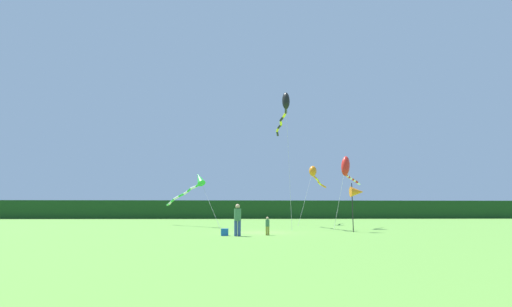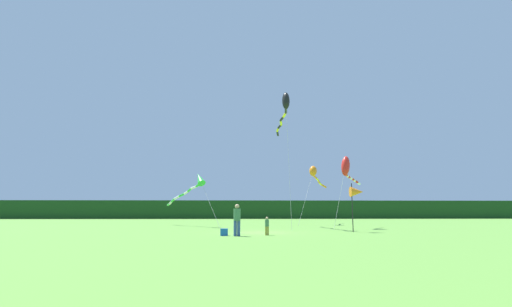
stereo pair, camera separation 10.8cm
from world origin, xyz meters
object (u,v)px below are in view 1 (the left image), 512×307
kite_green (194,184)px  kite_black (285,107)px  banner_flag_pole (357,192)px  person_child (267,225)px  kite_orange (314,173)px  kite_red (346,168)px  person_adult (238,218)px  cooler_box (225,232)px

kite_green → kite_black: bearing=-26.0°
banner_flag_pole → kite_black: (-4.22, 5.49, 7.45)m
person_child → kite_orange: size_ratio=0.14×
person_child → kite_red: size_ratio=0.18×
kite_red → person_child: bearing=-130.2°
person_adult → banner_flag_pole: banner_flag_pole is taller
kite_black → kite_orange: 10.85m
kite_red → kite_orange: (-0.92, 9.06, 0.40)m
kite_red → kite_black: size_ratio=0.54×
person_adult → kite_green: size_ratio=0.20×
person_adult → kite_black: kite_black is taller
banner_flag_pole → cooler_box: bearing=-158.5°
kite_red → kite_green: bearing=162.5°
kite_green → kite_orange: (12.03, 4.98, 1.49)m
person_child → kite_red: (7.16, 8.47, 4.35)m
person_child → kite_black: kite_black is taller
person_adult → cooler_box: bearing=149.7°
person_child → kite_black: size_ratio=0.09×
person_adult → banner_flag_pole: (8.10, 3.92, 1.66)m
person_child → kite_black: (2.13, 8.69, 9.52)m
banner_flag_pole → kite_red: bearing=81.3°
banner_flag_pole → kite_black: bearing=127.6°
person_adult → banner_flag_pole: 9.15m
person_adult → person_child: bearing=22.4°
kite_black → kite_red: bearing=-2.5°
kite_orange → cooler_box: bearing=-116.1°
cooler_box → kite_green: 13.75m
kite_red → kite_green: kite_red is taller
person_child → kite_green: size_ratio=0.12×
banner_flag_pole → kite_green: bearing=142.4°
kite_red → kite_black: bearing=177.5°
person_child → kite_red: kite_red is taller
banner_flag_pole → kite_black: size_ratio=0.29×
kite_black → kite_green: size_ratio=1.27×
person_adult → kite_orange: size_ratio=0.23×
person_adult → banner_flag_pole: bearing=25.8°
person_child → cooler_box: person_child is taller
cooler_box → kite_green: (-3.32, 12.84, 3.64)m
person_child → kite_orange: (6.24, 17.53, 4.75)m
person_adult → kite_black: size_ratio=0.16×
cooler_box → kite_red: bearing=42.2°
banner_flag_pole → kite_red: size_ratio=0.55×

